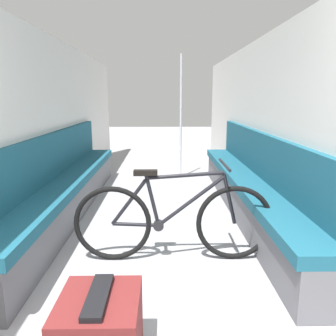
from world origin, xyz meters
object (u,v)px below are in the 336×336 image
(luggage_bag, at_px, (100,332))
(bicycle, at_px, (173,221))
(bench_seat_row_left, at_px, (66,188))
(bench_seat_row_right, at_px, (248,188))
(grab_pole_near, at_px, (181,119))

(luggage_bag, bearing_deg, bicycle, 70.27)
(bench_seat_row_left, bearing_deg, luggage_bag, -70.22)
(bench_seat_row_left, xyz_separation_m, bench_seat_row_right, (2.21, 0.00, 0.00))
(bench_seat_row_right, relative_size, bicycle, 2.36)
(bench_seat_row_left, bearing_deg, bicycle, -42.49)
(bench_seat_row_right, height_order, grab_pole_near, grab_pole_near)
(bench_seat_row_right, xyz_separation_m, grab_pole_near, (-0.73, 1.89, 0.70))
(bicycle, distance_m, grab_pole_near, 3.12)
(bicycle, xyz_separation_m, grab_pole_near, (0.22, 3.04, 0.67))
(bench_seat_row_right, bearing_deg, bench_seat_row_left, 180.00)
(bench_seat_row_left, height_order, grab_pole_near, grab_pole_near)
(luggage_bag, bearing_deg, bench_seat_row_left, 109.78)
(luggage_bag, bearing_deg, bench_seat_row_right, 59.51)
(bench_seat_row_left, relative_size, grab_pole_near, 1.93)
(bench_seat_row_right, distance_m, bicycle, 1.50)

